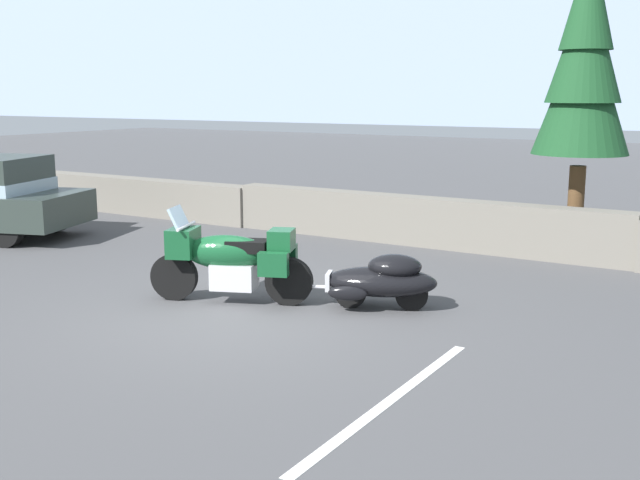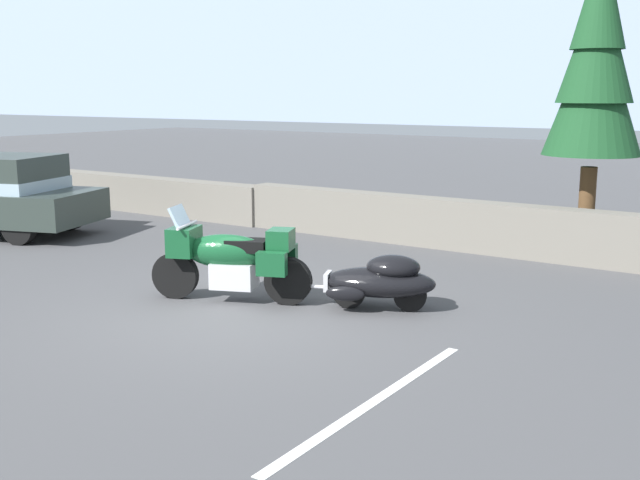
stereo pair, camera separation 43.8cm
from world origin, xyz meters
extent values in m
plane|color=#4C4C4F|center=(0.00, 0.00, 0.00)|extent=(80.00, 80.00, 0.00)
cube|color=slate|center=(-8.00, 5.56, 0.43)|extent=(8.00, 0.55, 0.86)
cube|color=slate|center=(0.00, 5.59, 0.46)|extent=(8.00, 0.48, 0.93)
cylinder|color=black|center=(-1.26, 0.16, 0.33)|extent=(0.66, 0.38, 0.66)
cylinder|color=black|center=(0.27, 0.77, 0.33)|extent=(0.66, 0.38, 0.66)
cube|color=silver|center=(-0.45, 0.48, 0.38)|extent=(0.72, 0.63, 0.36)
ellipsoid|color=#144C28|center=(-0.54, 0.44, 0.71)|extent=(1.28, 0.86, 0.48)
cube|color=#144C28|center=(-1.12, 0.21, 0.83)|extent=(0.53, 0.62, 0.40)
cube|color=#9EB7C6|center=(-1.17, 0.19, 1.16)|extent=(0.34, 0.48, 0.34)
cube|color=black|center=(-0.26, 0.56, 0.81)|extent=(0.65, 0.54, 0.16)
cube|color=#144C28|center=(0.18, 0.73, 0.91)|extent=(0.45, 0.49, 0.28)
cube|color=#144C28|center=(0.24, 0.44, 0.63)|extent=(0.43, 0.30, 0.32)
cube|color=#144C28|center=(0.02, 0.99, 0.63)|extent=(0.43, 0.30, 0.32)
cylinder|color=silver|center=(-1.08, 0.23, 1.06)|extent=(0.30, 0.66, 0.04)
cylinder|color=silver|center=(-1.22, 0.17, 0.58)|extent=(0.26, 0.16, 0.54)
cylinder|color=black|center=(1.06, 1.09, 0.22)|extent=(0.45, 0.26, 0.44)
cylinder|color=black|center=(1.82, 1.40, 0.22)|extent=(0.45, 0.26, 0.44)
ellipsoid|color=black|center=(1.44, 1.24, 0.38)|extent=(1.65, 1.19, 0.40)
ellipsoid|color=black|center=(1.61, 1.31, 0.60)|extent=(0.88, 0.79, 0.32)
cube|color=silver|center=(0.78, 0.98, 0.36)|extent=(0.18, 0.32, 0.24)
ellipsoid|color=black|center=(1.18, 0.79, 0.28)|extent=(0.53, 0.32, 0.20)
ellipsoid|color=black|center=(0.94, 1.39, 0.28)|extent=(0.53, 0.32, 0.20)
cylinder|color=silver|center=(0.42, 0.83, 0.27)|extent=(0.67, 0.31, 0.05)
cylinder|color=black|center=(-6.52, 1.32, 0.34)|extent=(0.71, 0.42, 0.68)
cylinder|color=black|center=(-7.04, 2.89, 0.34)|extent=(0.71, 0.42, 0.68)
cylinder|color=brown|center=(2.74, 6.46, 0.79)|extent=(0.29, 0.29, 1.58)
cone|color=#194723|center=(2.74, 6.46, 3.04)|extent=(1.69, 1.69, 2.50)
cone|color=#194723|center=(2.74, 6.46, 3.79)|extent=(1.31, 1.31, 2.19)
cube|color=silver|center=(2.95, -1.50, 0.00)|extent=(0.12, 3.60, 0.01)
camera|label=1|loc=(5.94, -7.70, 2.87)|focal=42.94mm
camera|label=2|loc=(6.31, -7.47, 2.87)|focal=42.94mm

